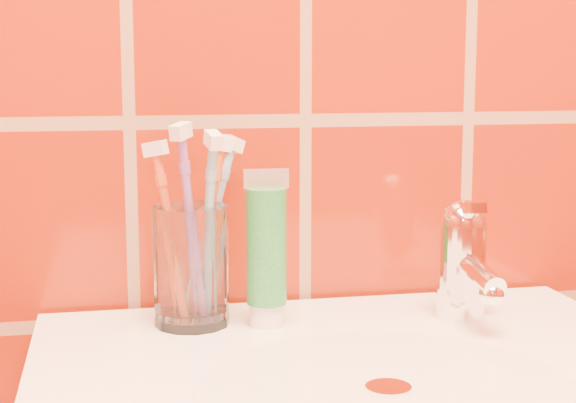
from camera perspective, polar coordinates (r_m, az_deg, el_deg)
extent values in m
cylinder|color=silver|center=(0.70, 6.50, -12.08)|extent=(0.30, 0.30, 0.00)
cylinder|color=white|center=(0.70, 6.51, -11.92)|extent=(0.04, 0.04, 0.00)
cylinder|color=white|center=(0.86, -6.26, -4.15)|extent=(0.07, 0.07, 0.12)
cylinder|color=white|center=(0.86, -1.39, -7.30)|extent=(0.03, 0.03, 0.02)
cylinder|color=#1C7631|center=(0.84, -1.40, -2.91)|extent=(0.04, 0.04, 0.11)
cube|color=beige|center=(0.83, -1.42, 1.48)|extent=(0.04, 0.01, 0.02)
cylinder|color=white|center=(0.90, 11.11, -4.40)|extent=(0.05, 0.05, 0.09)
sphere|color=white|center=(0.89, 11.20, -1.41)|extent=(0.05, 0.05, 0.05)
cylinder|color=white|center=(0.86, 12.11, -4.48)|extent=(0.02, 0.09, 0.03)
cube|color=white|center=(0.87, 11.54, -0.38)|extent=(0.02, 0.06, 0.01)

